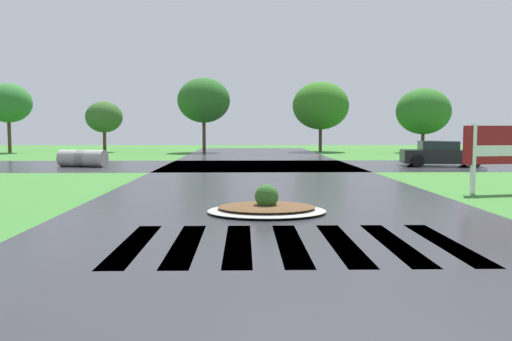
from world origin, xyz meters
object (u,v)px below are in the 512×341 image
at_px(estate_billboard, 509,148).
at_px(median_island, 267,208).
at_px(car_dark_suv, 441,154).
at_px(drainage_pipe_stack, 83,158).

relative_size(estate_billboard, median_island, 1.10).
height_order(car_dark_suv, drainage_pipe_stack, car_dark_suv).
distance_m(car_dark_suv, drainage_pipe_stack, 18.73).
bearing_deg(drainage_pipe_stack, estate_billboard, -35.14).
xyz_separation_m(estate_billboard, car_dark_suv, (2.21, 11.66, -0.77)).
xyz_separation_m(estate_billboard, median_island, (-7.62, -3.85, -1.26)).
bearing_deg(estate_billboard, car_dark_suv, -111.96).
distance_m(estate_billboard, median_island, 8.63).
relative_size(estate_billboard, car_dark_suv, 0.72).
distance_m(estate_billboard, car_dark_suv, 11.89).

